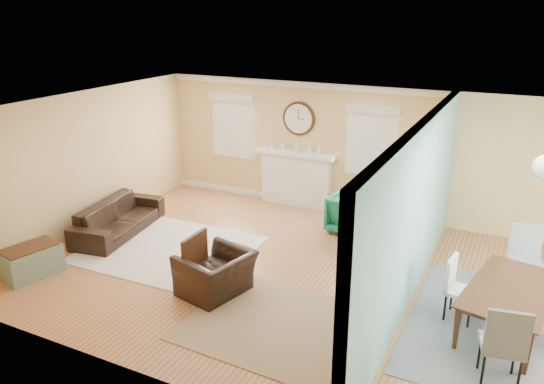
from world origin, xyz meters
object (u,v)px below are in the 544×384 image
(eames_chair, at_px, (216,273))
(dining_table, at_px, (512,311))
(green_chair, at_px, (353,214))
(sofa, at_px, (118,218))
(credenza, at_px, (402,236))

(eames_chair, distance_m, dining_table, 4.04)
(green_chair, xyz_separation_m, dining_table, (2.87, -2.23, -0.05))
(eames_chair, height_order, dining_table, eames_chair)
(eames_chair, relative_size, green_chair, 1.24)
(green_chair, bearing_deg, dining_table, 149.44)
(sofa, bearing_deg, dining_table, -101.06)
(sofa, xyz_separation_m, green_chair, (3.90, 1.97, 0.06))
(sofa, bearing_deg, green_chair, -72.01)
(eames_chair, distance_m, credenza, 3.21)
(sofa, relative_size, credenza, 1.48)
(eames_chair, xyz_separation_m, dining_table, (3.95, 0.84, -0.01))
(green_chair, height_order, dining_table, green_chair)
(sofa, bearing_deg, credenza, -84.59)
(green_chair, bearing_deg, sofa, 34.21)
(sofa, distance_m, green_chair, 4.37)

